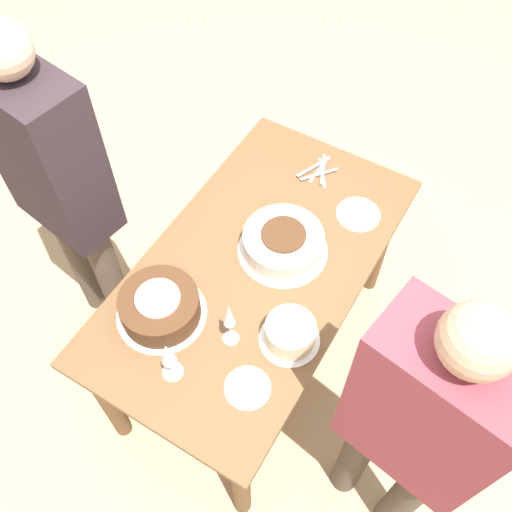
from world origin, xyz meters
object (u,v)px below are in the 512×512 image
person_cutting (58,181)px  wine_glass_far (229,317)px  cake_front_chocolate (160,307)px  person_watching (417,425)px  cake_back_decorated (290,333)px  cake_center_white (283,243)px  wine_glass_near (168,355)px

person_cutting → wine_glass_far: bearing=-0.1°
cake_front_chocolate → person_watching: (-0.02, 0.91, 0.13)m
cake_back_decorated → person_cutting: (-0.03, -0.99, 0.17)m
cake_center_white → cake_back_decorated: 0.37m
cake_front_chocolate → wine_glass_far: (-0.04, 0.26, 0.10)m
cake_back_decorated → person_cutting: bearing=-91.5°
person_cutting → person_watching: (0.15, 1.46, -0.04)m
cake_back_decorated → person_cutting: 1.00m
cake_front_chocolate → person_cutting: bearing=-107.0°
wine_glass_near → wine_glass_far: (-0.20, 0.10, 0.02)m
cake_back_decorated → wine_glass_near: (0.30, -0.27, 0.09)m
cake_front_chocolate → cake_back_decorated: (-0.14, 0.43, -0.01)m
wine_glass_near → person_watching: 0.77m
wine_glass_near → person_watching: (-0.17, 0.75, 0.05)m
wine_glass_far → person_cutting: 0.83m
wine_glass_far → cake_back_decorated: bearing=119.5°
person_cutting → cake_center_white: bearing=28.7°
cake_center_white → wine_glass_near: 0.62m
cake_back_decorated → wine_glass_near: wine_glass_near is taller
cake_back_decorated → wine_glass_far: size_ratio=0.93×
cake_center_white → cake_front_chocolate: 0.51m
person_watching → person_cutting: bearing=3.8°
cake_back_decorated → person_watching: bearing=74.9°
cake_center_white → cake_back_decorated: size_ratio=1.62×
wine_glass_far → person_cutting: person_cutting is taller
wine_glass_near → person_cutting: bearing=-114.6°
wine_glass_near → person_cutting: size_ratio=0.12×
wine_glass_near → wine_glass_far: wine_glass_far is taller
cake_back_decorated → cake_front_chocolate: bearing=-71.7°
cake_center_white → cake_front_chocolate: bearing=-26.9°
cake_center_white → person_cutting: person_cutting is taller
cake_front_chocolate → wine_glass_far: bearing=99.7°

